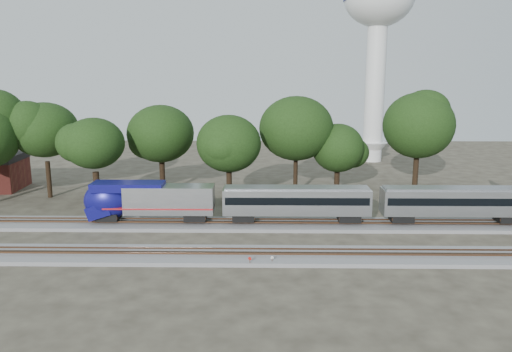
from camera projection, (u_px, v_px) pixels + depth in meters
The scene contains 14 objects.
ground at pixel (219, 243), 51.54m from camera, with size 160.00×160.00×0.00m, color #383328.
track_far at pixel (223, 224), 57.38m from camera, with size 160.00×5.00×0.73m.
track_near at pixel (215, 255), 47.58m from camera, with size 160.00×5.00×0.73m.
switch_stand_red at pixel (250, 261), 45.13m from camera, with size 0.30×0.14×0.98m.
switch_stand_white at pixel (272, 260), 45.59m from camera, with size 0.28×0.05×0.88m.
switch_lever at pixel (271, 261), 46.28m from camera, with size 0.50×0.30×0.30m, color #512D19.
water_tower at pixel (378, 18), 94.69m from camera, with size 13.39×13.39×37.07m.
tree_1 at pixel (45, 130), 68.84m from camera, with size 9.75×9.75×13.75m.
tree_2 at pixel (94, 143), 65.09m from camera, with size 8.43×8.43×11.88m.
tree_3 at pixel (161, 134), 71.35m from camera, with size 8.93×8.93×12.59m.
tree_4 at pixel (229, 144), 65.83m from camera, with size 8.28×8.28×11.67m.
tree_5 at pixel (296, 129), 70.39m from camera, with size 9.77×9.77×13.78m.
tree_6 at pixel (338, 148), 70.91m from camera, with size 6.95×6.95×9.80m.
tree_7 at pixel (419, 125), 73.56m from camera, with size 9.87×9.87×13.91m.
Camera 1 is at (4.64, -48.99, 17.27)m, focal length 35.00 mm.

